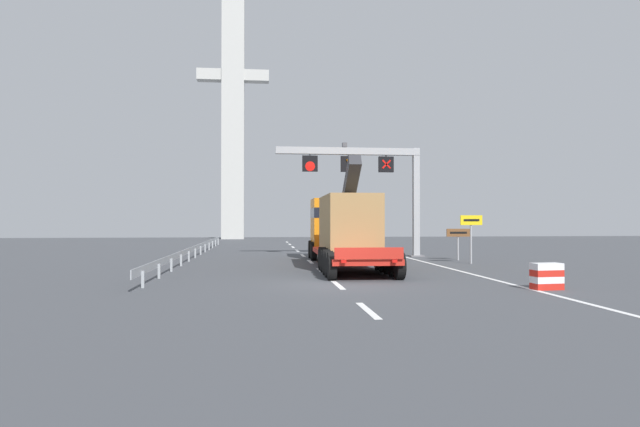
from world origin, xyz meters
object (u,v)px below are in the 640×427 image
object	(u,v)px
overhead_lane_gantry	(370,171)
tourist_info_sign_brown	(458,236)
exit_sign_yellow	(471,228)
crash_barrier_striped	(547,276)
bridge_pylon_distant	(233,104)
heavy_haul_truck_red	(342,227)

from	to	relation	value
overhead_lane_gantry	tourist_info_sign_brown	world-z (taller)	overhead_lane_gantry
exit_sign_yellow	crash_barrier_striped	size ratio (longest dim) A/B	2.51
overhead_lane_gantry	exit_sign_yellow	xyz separation A→B (m)	(4.34, -6.19, -3.61)
tourist_info_sign_brown	bridge_pylon_distant	world-z (taller)	bridge_pylon_distant
heavy_haul_truck_red	crash_barrier_striped	size ratio (longest dim) A/B	13.51
exit_sign_yellow	bridge_pylon_distant	distance (m)	46.07
overhead_lane_gantry	crash_barrier_striped	size ratio (longest dim) A/B	9.19
tourist_info_sign_brown	bridge_pylon_distant	size ratio (longest dim) A/B	0.06
heavy_haul_truck_red	crash_barrier_striped	world-z (taller)	heavy_haul_truck_red
tourist_info_sign_brown	crash_barrier_striped	distance (m)	13.54
overhead_lane_gantry	heavy_haul_truck_red	size ratio (longest dim) A/B	0.68
crash_barrier_striped	bridge_pylon_distant	distance (m)	55.90
overhead_lane_gantry	bridge_pylon_distant	bearing A→B (deg)	106.88
heavy_haul_truck_red	exit_sign_yellow	distance (m)	7.04
overhead_lane_gantry	crash_barrier_striped	bearing A→B (deg)	-81.06
crash_barrier_striped	bridge_pylon_distant	xyz separation A→B (m)	(-13.21, 51.72, 16.59)
overhead_lane_gantry	bridge_pylon_distant	world-z (taller)	bridge_pylon_distant
crash_barrier_striped	bridge_pylon_distant	size ratio (longest dim) A/B	0.03
overhead_lane_gantry	crash_barrier_striped	distance (m)	17.96
exit_sign_yellow	crash_barrier_striped	xyz separation A→B (m)	(-1.66, -10.82, -1.50)
tourist_info_sign_brown	overhead_lane_gantry	bearing A→B (deg)	141.44
exit_sign_yellow	tourist_info_sign_brown	xyz separation A→B (m)	(0.23, 2.55, -0.54)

